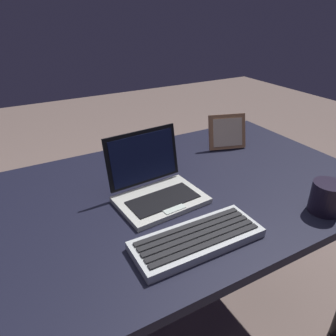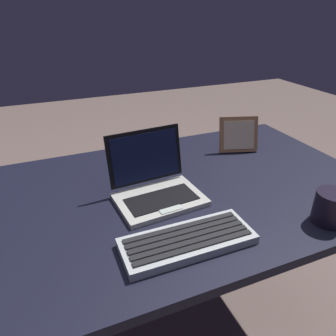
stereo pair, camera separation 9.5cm
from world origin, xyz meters
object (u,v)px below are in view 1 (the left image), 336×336
external_keyboard (197,239)px  photo_frame (227,132)px  laptop_front (156,187)px  coffee_mug (327,197)px

external_keyboard → photo_frame: size_ratio=2.08×
laptop_front → external_keyboard: size_ratio=0.80×
laptop_front → external_keyboard: laptop_front is taller
laptop_front → photo_frame: size_ratio=1.66×
laptop_front → coffee_mug: 0.50m
external_keyboard → laptop_front: bearing=89.0°
laptop_front → coffee_mug: size_ratio=1.99×
laptop_front → photo_frame: 0.48m
laptop_front → photo_frame: bearing=24.7°
external_keyboard → coffee_mug: size_ratio=2.48×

